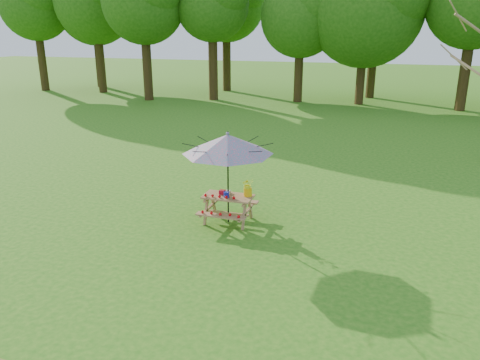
% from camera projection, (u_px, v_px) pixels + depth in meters
% --- Properties ---
extents(ground, '(120.00, 120.00, 0.00)m').
position_uv_depth(ground, '(289.00, 319.00, 7.64)').
color(ground, '#277015').
rests_on(ground, ground).
extents(picnic_table, '(1.20, 1.32, 0.67)m').
position_uv_depth(picnic_table, '(228.00, 209.00, 11.38)').
color(picnic_table, '#A26949').
rests_on(picnic_table, ground).
extents(patio_umbrella, '(2.72, 2.72, 2.25)m').
position_uv_depth(patio_umbrella, '(228.00, 144.00, 10.88)').
color(patio_umbrella, black).
rests_on(patio_umbrella, ground).
extents(produce_bins, '(0.31, 0.40, 0.13)m').
position_uv_depth(produce_bins, '(225.00, 193.00, 11.30)').
color(produce_bins, '#B10E22').
rests_on(produce_bins, picnic_table).
extents(tomatoes_row, '(0.77, 0.13, 0.07)m').
position_uv_depth(tomatoes_row, '(220.00, 196.00, 11.15)').
color(tomatoes_row, red).
rests_on(tomatoes_row, picnic_table).
extents(flower_bucket, '(0.34, 0.32, 0.44)m').
position_uv_depth(flower_bucket, '(248.00, 187.00, 11.20)').
color(flower_bucket, yellow).
rests_on(flower_bucket, picnic_table).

